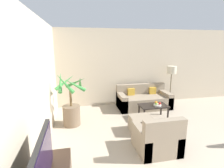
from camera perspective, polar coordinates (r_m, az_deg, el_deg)
The scene contains 13 objects.
wall_back at distance 6.60m, azimuth 10.40°, elevation 5.52°, with size 7.90×0.06×2.70m.
wall_left at distance 3.14m, azimuth -24.27°, elevation -3.39°, with size 0.06×7.75×2.70m.
television at distance 2.17m, azimuth -21.48°, elevation -22.98°, with size 0.18×0.96×0.60m.
potted_palm at distance 4.87m, azimuth -13.15°, elevation -7.49°, with size 0.86×0.87×1.48m.
sofa_loveseat at distance 6.20m, azimuth 10.25°, elevation -5.18°, with size 1.79×0.85×0.78m.
floor_lamp at distance 6.69m, azimuth 18.90°, elevation 3.70°, with size 0.32×0.32×1.40m.
coffee_table at distance 5.35m, azimuth 13.36°, elevation -7.39°, with size 0.82×0.51×0.41m.
fruit_bowl at distance 5.31m, azimuth 14.62°, elevation -6.68°, with size 0.23×0.23×0.04m.
apple_red at distance 5.29m, azimuth 15.32°, elevation -6.14°, with size 0.07×0.07×0.07m.
apple_green at distance 5.25m, azimuth 14.23°, elevation -6.26°, with size 0.07×0.07×0.07m.
orange_fruit at distance 5.33m, azimuth 14.19°, elevation -5.86°, with size 0.08×0.08×0.08m.
armchair at distance 3.87m, azimuth 14.45°, elevation -16.93°, with size 0.83×0.78×0.81m.
ottoman at distance 4.57m, azimuth 9.50°, elevation -12.85°, with size 0.54×0.53×0.39m.
Camera 1 is at (-2.49, 0.13, 2.16)m, focal length 28.00 mm.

